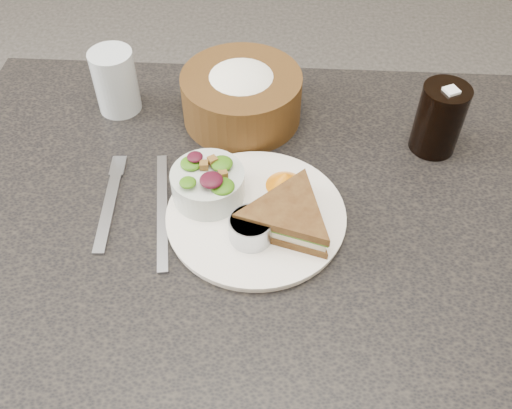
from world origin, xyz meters
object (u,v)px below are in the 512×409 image
object	(u,v)px
cola_glass	(440,116)
water_glass	(115,81)
dining_table	(259,333)
sandwich	(288,217)
salad_bowl	(208,180)
dressing_ramekin	(251,229)
bread_basket	(241,90)
dinner_plate	(256,216)

from	to	relation	value
cola_glass	water_glass	xyz separation A→B (m)	(-0.52, 0.07, -0.01)
dining_table	sandwich	size ratio (longest dim) A/B	6.46
salad_bowl	water_glass	size ratio (longest dim) A/B	0.97
sandwich	dressing_ramekin	distance (m)	0.05
dressing_ramekin	bread_basket	bearing A→B (deg)	96.93
dinner_plate	salad_bowl	xyz separation A→B (m)	(-0.07, 0.03, 0.04)
cola_glass	dressing_ramekin	bearing A→B (deg)	-142.62
sandwich	salad_bowl	size ratio (longest dim) A/B	1.46
dining_table	dressing_ramekin	distance (m)	0.41
dining_table	bread_basket	size ratio (longest dim) A/B	5.07
dinner_plate	water_glass	world-z (taller)	water_glass
water_glass	dressing_ramekin	bearing A→B (deg)	-49.13
dressing_ramekin	bread_basket	size ratio (longest dim) A/B	0.30
dressing_ramekin	water_glass	world-z (taller)	water_glass
dinner_plate	bread_basket	bearing A→B (deg)	99.30
bread_basket	salad_bowl	bearing A→B (deg)	-99.87
dinner_plate	cola_glass	world-z (taller)	cola_glass
dinner_plate	water_glass	xyz separation A→B (m)	(-0.25, 0.24, 0.05)
dressing_ramekin	water_glass	xyz separation A→B (m)	(-0.24, 0.28, 0.03)
dining_table	dinner_plate	distance (m)	0.38
dining_table	cola_glass	bearing A→B (deg)	28.33
salad_bowl	cola_glass	distance (m)	0.37
dressing_ramekin	cola_glass	size ratio (longest dim) A/B	0.48
salad_bowl	water_glass	xyz separation A→B (m)	(-0.18, 0.21, 0.01)
salad_bowl	sandwich	bearing A→B (deg)	-24.39
dressing_ramekin	cola_glass	distance (m)	0.35
sandwich	bread_basket	world-z (taller)	bread_basket
dinner_plate	cola_glass	xyz separation A→B (m)	(0.27, 0.17, 0.06)
salad_bowl	cola_glass	xyz separation A→B (m)	(0.34, 0.14, 0.02)
sandwich	water_glass	distance (m)	0.39
dining_table	water_glass	xyz separation A→B (m)	(-0.25, 0.21, 0.43)
dressing_ramekin	water_glass	bearing A→B (deg)	130.87
bread_basket	sandwich	bearing A→B (deg)	-71.48
salad_bowl	cola_glass	size ratio (longest dim) A/B	0.84
cola_glass	dinner_plate	bearing A→B (deg)	-148.23
water_glass	dining_table	bearing A→B (deg)	-40.47
dinner_plate	cola_glass	bearing A→B (deg)	31.77
salad_bowl	cola_glass	bearing A→B (deg)	21.77
sandwich	bread_basket	bearing A→B (deg)	124.56
sandwich	salad_bowl	bearing A→B (deg)	171.65
sandwich	dressing_ramekin	bearing A→B (deg)	-140.39
sandwich	dressing_ramekin	size ratio (longest dim) A/B	2.58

